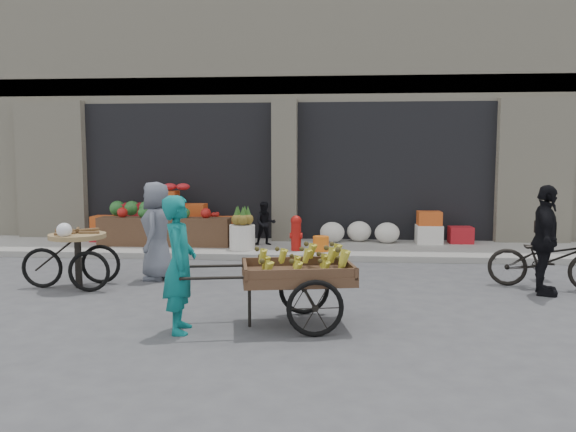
# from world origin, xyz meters

# --- Properties ---
(ground) EXTENTS (80.00, 80.00, 0.00)m
(ground) POSITION_xyz_m (0.00, 0.00, 0.00)
(ground) COLOR #424244
(ground) RESTS_ON ground
(sidewalk) EXTENTS (18.00, 2.20, 0.12)m
(sidewalk) POSITION_xyz_m (0.00, 4.10, 0.06)
(sidewalk) COLOR gray
(sidewalk) RESTS_ON ground
(building) EXTENTS (14.00, 6.45, 7.00)m
(building) POSITION_xyz_m (0.00, 8.03, 3.37)
(building) COLOR beige
(building) RESTS_ON ground
(fruit_display) EXTENTS (3.10, 1.12, 1.24)m
(fruit_display) POSITION_xyz_m (-2.48, 4.38, 0.67)
(fruit_display) COLOR #AE1820
(fruit_display) RESTS_ON sidewalk
(pineapple_bin) EXTENTS (0.52, 0.52, 0.50)m
(pineapple_bin) POSITION_xyz_m (-0.75, 3.60, 0.37)
(pineapple_bin) COLOR silver
(pineapple_bin) RESTS_ON sidewalk
(fire_hydrant) EXTENTS (0.22, 0.22, 0.71)m
(fire_hydrant) POSITION_xyz_m (0.35, 3.55, 0.50)
(fire_hydrant) COLOR #A5140F
(fire_hydrant) RESTS_ON sidewalk
(orange_bucket) EXTENTS (0.32, 0.32, 0.30)m
(orange_bucket) POSITION_xyz_m (0.85, 3.50, 0.27)
(orange_bucket) COLOR orange
(orange_bucket) RESTS_ON sidewalk
(right_bay_goods) EXTENTS (3.35, 0.60, 0.70)m
(right_bay_goods) POSITION_xyz_m (2.61, 4.70, 0.41)
(right_bay_goods) COLOR silver
(right_bay_goods) RESTS_ON sidewalk
(seated_person) EXTENTS (0.51, 0.43, 0.93)m
(seated_person) POSITION_xyz_m (-0.35, 4.20, 0.58)
(seated_person) COLOR black
(seated_person) RESTS_ON sidewalk
(banana_cart) EXTENTS (2.31, 1.26, 0.92)m
(banana_cart) POSITION_xyz_m (0.61, -1.11, 0.67)
(banana_cart) COLOR brown
(banana_cart) RESTS_ON ground
(vendor_woman) EXTENTS (0.46, 0.62, 1.57)m
(vendor_woman) POSITION_xyz_m (-0.66, -1.44, 0.78)
(vendor_woman) COLOR #0E6E6D
(vendor_woman) RESTS_ON ground
(tricycle_cart) EXTENTS (1.45, 0.92, 0.95)m
(tricycle_cart) POSITION_xyz_m (-2.80, 0.57, 0.57)
(tricycle_cart) COLOR #9E7F51
(tricycle_cart) RESTS_ON ground
(vendor_grey) EXTENTS (0.57, 0.82, 1.60)m
(vendor_grey) POSITION_xyz_m (-1.78, 1.26, 0.80)
(vendor_grey) COLOR slate
(vendor_grey) RESTS_ON ground
(bicycle) EXTENTS (1.81, 1.05, 0.90)m
(bicycle) POSITION_xyz_m (4.33, 1.07, 0.45)
(bicycle) COLOR black
(bicycle) RESTS_ON ground
(cyclist) EXTENTS (0.63, 1.01, 1.60)m
(cyclist) POSITION_xyz_m (4.13, 0.67, 0.80)
(cyclist) COLOR black
(cyclist) RESTS_ON ground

